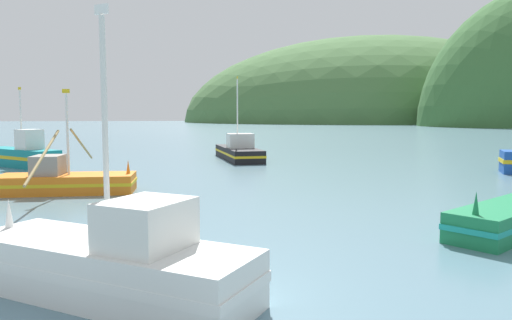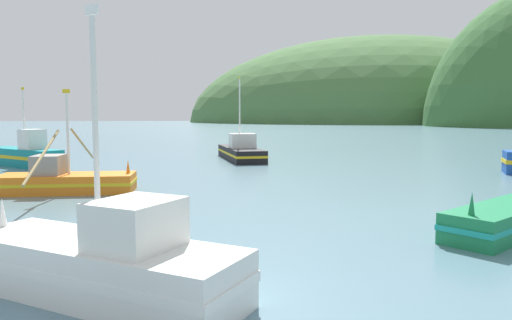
# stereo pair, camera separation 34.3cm
# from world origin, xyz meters

# --- Properties ---
(hill_far_center) EXTENTS (203.74, 162.99, 88.27)m
(hill_far_center) POSITION_xyz_m (93.10, 253.70, 0.00)
(hill_far_center) COLOR #47703D
(hill_far_center) RESTS_ON ground
(fishing_boat_white) EXTENTS (6.76, 5.55, 6.18)m
(fishing_boat_white) POSITION_xyz_m (-10.92, 16.06, 0.75)
(fishing_boat_white) COLOR white
(fishing_boat_white) RESTS_ON ground
(fishing_boat_black) EXTENTS (3.41, 9.80, 7.23)m
(fishing_boat_black) POSITION_xyz_m (-4.61, 47.48, 0.70)
(fishing_boat_black) COLOR black
(fishing_boat_black) RESTS_ON ground
(fishing_boat_teal) EXTENTS (7.06, 6.73, 5.95)m
(fishing_boat_teal) POSITION_xyz_m (-21.43, 43.96, 0.87)
(fishing_boat_teal) COLOR #147F84
(fishing_boat_teal) RESTS_ON ground
(fishing_boat_orange) EXTENTS (6.72, 12.17, 5.19)m
(fishing_boat_orange) POSITION_xyz_m (-15.32, 30.88, 0.61)
(fishing_boat_orange) COLOR orange
(fishing_boat_orange) RESTS_ON ground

